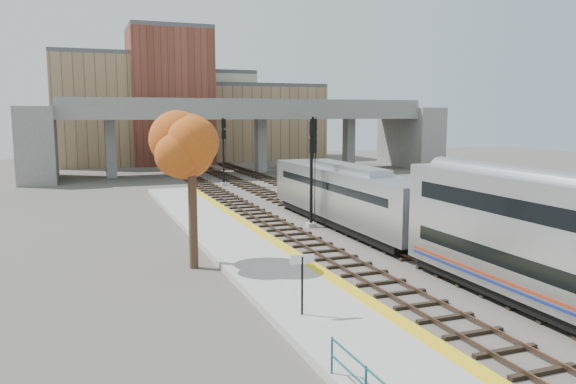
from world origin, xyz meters
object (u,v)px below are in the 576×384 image
object	(u,v)px
locomotive	(345,195)
tree	(191,148)
signal_mast_near	(312,173)
car_c	(385,175)
signal_mast_far	(224,152)
car_a	(350,186)
car_b	(364,178)
signal_mast_mid	(313,160)

from	to	relation	value
locomotive	tree	world-z (taller)	tree
locomotive	tree	size ratio (longest dim) A/B	2.33
tree	signal_mast_near	bearing A→B (deg)	37.34
car_c	signal_mast_far	bearing A→B (deg)	168.22
car_a	car_b	world-z (taller)	car_a
signal_mast_far	tree	xyz separation A→B (m)	(-9.54, -31.30, 2.43)
tree	car_a	world-z (taller)	tree
signal_mast_far	car_c	xyz separation A→B (m)	(18.73, -1.97, -3.00)
locomotive	signal_mast_near	bearing A→B (deg)	156.79
locomotive	tree	distance (m)	13.80
signal_mast_mid	car_b	xyz separation A→B (m)	(10.92, 11.05, -3.19)
tree	car_c	world-z (taller)	tree
signal_mast_near	car_c	world-z (taller)	signal_mast_near
tree	car_a	bearing A→B (deg)	47.32
car_a	car_c	size ratio (longest dim) A/B	0.85
signal_mast_far	signal_mast_mid	bearing A→B (deg)	-74.42
locomotive	car_b	distance (m)	24.95
signal_mast_mid	car_b	world-z (taller)	signal_mast_mid
signal_mast_mid	car_b	distance (m)	15.86
signal_mast_near	tree	world-z (taller)	tree
locomotive	signal_mast_far	xyz separation A→B (m)	(-2.10, 24.93, 1.36)
signal_mast_far	car_a	distance (m)	14.53
signal_mast_mid	car_c	size ratio (longest dim) A/B	1.78
signal_mast_near	signal_mast_mid	distance (m)	10.18
signal_mast_near	locomotive	bearing A→B (deg)	-23.21
locomotive	signal_mast_far	distance (m)	25.05
locomotive	signal_mast_mid	bearing A→B (deg)	78.93
signal_mast_near	car_b	distance (m)	25.50
signal_mast_mid	car_a	xyz separation A→B (m)	(6.03, 4.73, -3.12)
signal_mast_mid	car_c	xyz separation A→B (m)	(14.63, 12.74, -3.12)
signal_mast_far	car_b	size ratio (longest dim) A/B	2.26
car_b	car_a	bearing A→B (deg)	-161.28
car_a	locomotive	bearing A→B (deg)	-133.26
tree	car_b	bearing A→B (deg)	48.40
signal_mast_far	car_a	xyz separation A→B (m)	(10.13, -9.98, -3.00)
car_a	car_c	distance (m)	11.76
locomotive	signal_mast_mid	xyz separation A→B (m)	(2.00, 10.22, 1.48)
tree	car_a	distance (m)	29.51
signal_mast_mid	signal_mast_far	world-z (taller)	signal_mast_mid
locomotive	car_b	size ratio (longest dim) A/B	5.92
locomotive	signal_mast_far	world-z (taller)	signal_mast_far
signal_mast_near	signal_mast_far	xyz separation A→B (m)	(0.00, 24.03, -0.06)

